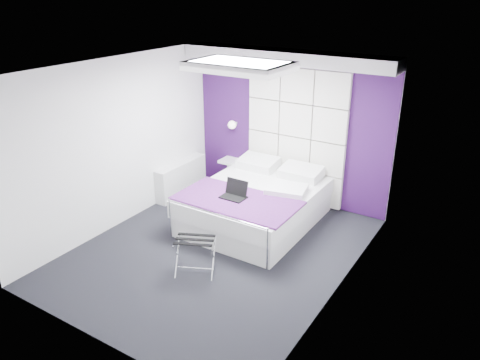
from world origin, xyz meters
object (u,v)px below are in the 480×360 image
object	(u,v)px
wall_lamp	(233,124)
luggage_rack	(195,256)
bed	(256,204)
nightstand	(232,161)
laptop	(235,193)
radiator	(181,178)

from	to	relation	value
wall_lamp	luggage_rack	distance (m)	3.04
bed	nightstand	size ratio (longest dim) A/B	5.16
wall_lamp	laptop	distance (m)	1.88
bed	nightstand	distance (m)	1.47
wall_lamp	bed	xyz separation A→B (m)	(1.08, -1.01, -0.89)
laptop	wall_lamp	bearing A→B (deg)	124.37
nightstand	luggage_rack	distance (m)	2.86
radiator	luggage_rack	world-z (taller)	radiator
radiator	luggage_rack	size ratio (longest dim) A/B	2.37
nightstand	bed	bearing A→B (deg)	-41.94
luggage_rack	laptop	bearing A→B (deg)	70.88
radiator	laptop	distance (m)	1.84
nightstand	luggage_rack	world-z (taller)	nightstand
laptop	nightstand	bearing A→B (deg)	125.28
wall_lamp	nightstand	world-z (taller)	wall_lamp
nightstand	radiator	bearing A→B (deg)	-131.31
radiator	bed	world-z (taller)	bed
bed	luggage_rack	xyz separation A→B (m)	(0.04, -1.65, -0.08)
bed	wall_lamp	bearing A→B (deg)	136.72
wall_lamp	radiator	size ratio (longest dim) A/B	0.12
wall_lamp	nightstand	bearing A→B (deg)	-100.21
radiator	bed	xyz separation A→B (m)	(1.72, -0.25, 0.03)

